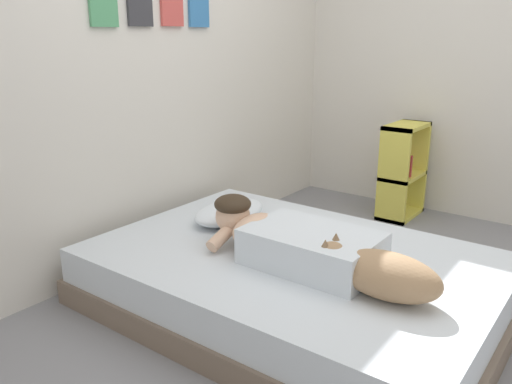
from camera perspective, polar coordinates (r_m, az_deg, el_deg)
ground_plane at (r=2.86m, az=12.19°, el=-13.11°), size 11.65×11.65×0.00m
back_wall at (r=3.42m, az=-11.44°, el=13.88°), size 3.82×0.12×2.50m
side_wall_right at (r=4.43m, az=21.27°, el=13.69°), size 0.10×6.01×2.50m
bed at (r=2.81m, az=3.98°, el=-9.69°), size 1.46×2.10×0.32m
pillow at (r=3.17m, az=-2.93°, el=-2.21°), size 0.52×0.32×0.11m
person_lying at (r=2.63m, az=3.58°, el=-5.17°), size 0.43×0.92×0.27m
dog at (r=2.34m, az=13.46°, el=-8.64°), size 0.26×0.57×0.21m
coffee_cup at (r=3.09m, az=-2.05°, el=-3.10°), size 0.12×0.09×0.07m
cell_phone at (r=2.86m, az=2.14°, el=-5.47°), size 0.07×0.14×0.01m
bookshelf at (r=4.27m, az=15.78°, el=2.26°), size 0.45×0.24×0.75m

